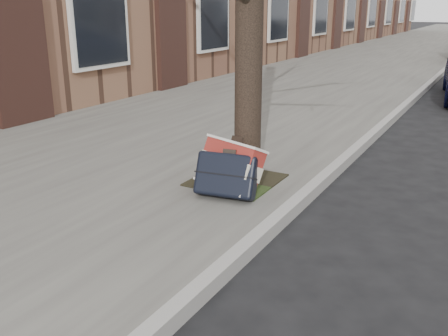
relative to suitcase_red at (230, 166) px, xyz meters
The scene contains 5 objects.
ground 2.14m from the suitcase_red, 24.99° to the right, with size 120.00×120.00×0.00m, color black.
near_sidewalk 14.23m from the suitcase_red, 97.24° to the left, with size 5.00×70.00×0.12m, color slate.
dirt_patch 0.41m from the suitcase_red, 106.57° to the left, with size 0.85×0.85×0.01m, color black.
suitcase_red is the anchor object (origin of this frame).
suitcase_navy 0.17m from the suitcase_red, 71.67° to the right, with size 0.58×0.19×0.42m, color black.
Camera 1 is at (0.32, -3.19, 1.89)m, focal length 40.00 mm.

